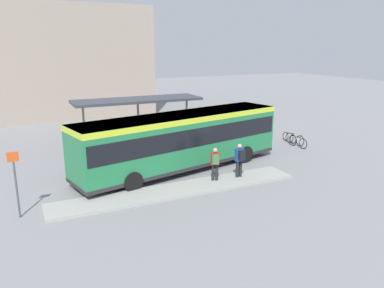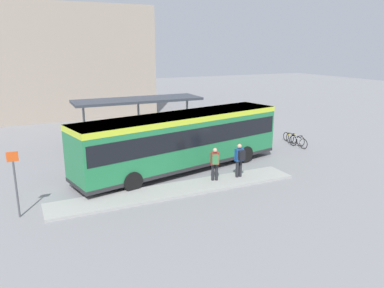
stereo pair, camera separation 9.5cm
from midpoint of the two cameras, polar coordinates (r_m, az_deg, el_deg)
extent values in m
plane|color=gray|center=(21.44, -1.63, -3.91)|extent=(120.00, 120.00, 0.00)
cube|color=#9E9E99|center=(18.39, -2.16, -6.95)|extent=(12.42, 1.80, 0.12)
cube|color=#237A47|center=(20.94, -1.67, 0.70)|extent=(12.72, 5.17, 2.85)
cube|color=#C6DB33|center=(20.67, -1.69, 4.13)|extent=(12.74, 5.20, 0.30)
cube|color=black|center=(20.87, -1.67, 1.61)|extent=(12.48, 5.15, 1.00)
cube|color=black|center=(24.96, 9.90, 3.57)|extent=(0.58, 2.31, 1.10)
cube|color=#28282B|center=(21.30, -1.64, -2.76)|extent=(12.73, 5.19, 0.20)
cylinder|color=black|center=(24.55, 3.92, -0.30)|extent=(1.04, 0.49, 1.00)
cylinder|color=black|center=(22.85, 8.03, -1.55)|extent=(1.04, 0.49, 1.00)
cylinder|color=black|center=(20.42, -12.50, -3.74)|extent=(1.04, 0.49, 1.00)
cylinder|color=black|center=(18.34, -9.13, -5.70)|extent=(1.04, 0.49, 1.00)
cylinder|color=#232328|center=(19.89, 6.79, -3.81)|extent=(0.16, 0.16, 0.88)
cylinder|color=#232328|center=(20.00, 7.26, -3.72)|extent=(0.16, 0.16, 0.88)
cube|color=#194799|center=(19.72, 7.09, -1.65)|extent=(0.45, 0.25, 0.66)
cube|color=black|center=(19.53, 7.47, -1.72)|extent=(0.34, 0.23, 0.50)
sphere|color=tan|center=(19.59, 7.14, -0.32)|extent=(0.24, 0.24, 0.24)
cylinder|color=#232328|center=(19.32, 3.09, -4.35)|extent=(0.16, 0.16, 0.84)
cylinder|color=#232328|center=(19.34, 3.64, -4.34)|extent=(0.16, 0.16, 0.84)
cube|color=#B21E1E|center=(19.10, 3.40, -2.25)|extent=(0.48, 0.37, 0.63)
cube|color=#337542|center=(18.89, 3.47, -2.35)|extent=(0.37, 0.31, 0.48)
sphere|color=tan|center=(18.98, 3.42, -0.95)|extent=(0.23, 0.23, 0.23)
torus|color=black|center=(27.39, 14.99, 0.50)|extent=(0.10, 0.73, 0.73)
torus|color=black|center=(26.73, 16.47, 0.05)|extent=(0.10, 0.73, 0.73)
cylinder|color=silver|center=(27.00, 15.75, 0.77)|extent=(0.09, 0.77, 0.04)
cylinder|color=silver|center=(26.89, 16.01, 0.56)|extent=(0.04, 0.04, 0.36)
cube|color=black|center=(26.85, 16.04, 0.93)|extent=(0.08, 0.18, 0.04)
cylinder|color=silver|center=(27.25, 15.18, 1.11)|extent=(0.48, 0.07, 0.03)
torus|color=black|center=(27.42, 16.04, 0.48)|extent=(0.11, 0.76, 0.76)
torus|color=black|center=(28.12, 14.54, 0.93)|extent=(0.11, 0.76, 0.76)
cylinder|color=black|center=(27.71, 15.32, 1.20)|extent=(0.10, 0.81, 0.04)
cylinder|color=black|center=(27.85, 15.04, 1.16)|extent=(0.04, 0.04, 0.37)
cube|color=black|center=(27.81, 15.06, 1.53)|extent=(0.08, 0.18, 0.04)
cylinder|color=black|center=(27.41, 15.94, 1.21)|extent=(0.48, 0.07, 0.03)
torus|color=black|center=(28.01, 15.06, 0.74)|extent=(0.08, 0.66, 0.66)
torus|color=black|center=(28.69, 13.98, 1.13)|extent=(0.08, 0.66, 0.66)
cylinder|color=gold|center=(28.30, 14.54, 1.36)|extent=(0.07, 0.70, 0.04)
cylinder|color=gold|center=(28.44, 14.34, 1.32)|extent=(0.04, 0.04, 0.32)
cube|color=black|center=(28.40, 14.36, 1.64)|extent=(0.08, 0.18, 0.04)
cylinder|color=gold|center=(28.01, 14.99, 1.36)|extent=(0.48, 0.05, 0.03)
cube|color=#383D47|center=(27.17, -8.39, 6.66)|extent=(9.08, 2.84, 0.18)
cylinder|color=gray|center=(26.58, -16.23, 2.54)|extent=(0.16, 0.16, 3.02)
cylinder|color=gray|center=(28.79, -0.92, 4.03)|extent=(0.16, 0.16, 3.02)
cylinder|color=gray|center=(27.44, -8.27, 3.35)|extent=(0.16, 0.16, 3.02)
cylinder|color=slate|center=(25.32, -10.31, -0.50)|extent=(0.82, 0.82, 0.61)
sphere|color=#235B28|center=(25.16, -10.38, 0.95)|extent=(0.94, 0.94, 0.94)
cylinder|color=slate|center=(24.77, -14.27, -1.10)|extent=(0.77, 0.77, 0.58)
sphere|color=#235B28|center=(24.61, -14.36, 0.29)|extent=(0.88, 0.88, 0.88)
cylinder|color=#4C4C51|center=(16.82, -25.28, -6.36)|extent=(0.08, 0.08, 2.40)
cube|color=#D84C19|center=(16.40, -25.81, -1.78)|extent=(0.44, 0.03, 0.40)
cube|color=gray|center=(43.45, -22.76, 11.60)|extent=(21.15, 14.72, 10.67)
camera|label=1|loc=(0.05, -90.13, -0.03)|focal=35.00mm
camera|label=2|loc=(0.05, 89.87, 0.03)|focal=35.00mm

